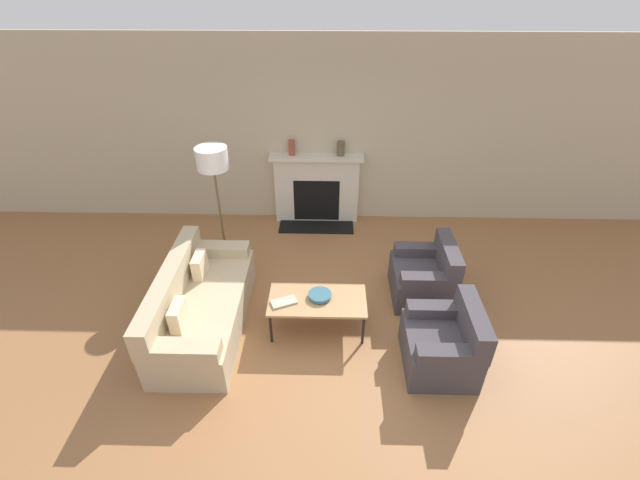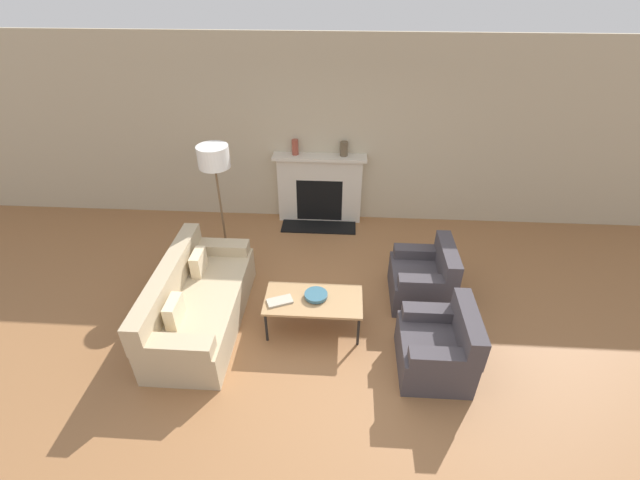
% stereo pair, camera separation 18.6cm
% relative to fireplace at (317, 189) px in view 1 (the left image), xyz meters
% --- Properties ---
extents(ground_plane, '(18.00, 18.00, 0.00)m').
position_rel_fireplace_xyz_m(ground_plane, '(0.14, -2.88, -0.56)').
color(ground_plane, '#99663D').
extents(wall_back, '(18.00, 0.06, 2.90)m').
position_rel_fireplace_xyz_m(wall_back, '(0.14, 0.14, 0.89)').
color(wall_back, '#BCAD8E').
rests_on(wall_back, ground_plane).
extents(fireplace, '(1.47, 0.59, 1.16)m').
position_rel_fireplace_xyz_m(fireplace, '(0.00, 0.00, 0.00)').
color(fireplace, beige).
rests_on(fireplace, ground_plane).
extents(couch, '(0.88, 1.95, 0.82)m').
position_rel_fireplace_xyz_m(couch, '(-1.30, -2.53, -0.26)').
color(couch, tan).
rests_on(couch, ground_plane).
extents(armchair_near, '(0.74, 0.82, 0.80)m').
position_rel_fireplace_xyz_m(armchair_near, '(1.46, -3.06, -0.26)').
color(armchair_near, '#423D42').
rests_on(armchair_near, ground_plane).
extents(armchair_far, '(0.74, 0.82, 0.80)m').
position_rel_fireplace_xyz_m(armchair_far, '(1.46, -1.91, -0.26)').
color(armchair_far, '#423D42').
rests_on(armchair_far, ground_plane).
extents(coffee_table, '(1.13, 0.57, 0.45)m').
position_rel_fireplace_xyz_m(coffee_table, '(0.09, -2.53, -0.15)').
color(coffee_table, tan).
rests_on(coffee_table, ground_plane).
extents(bowl, '(0.27, 0.27, 0.06)m').
position_rel_fireplace_xyz_m(bowl, '(0.11, -2.50, -0.08)').
color(bowl, '#38667A').
rests_on(bowl, coffee_table).
extents(book, '(0.33, 0.25, 0.02)m').
position_rel_fireplace_xyz_m(book, '(-0.30, -2.60, -0.10)').
color(book, '#B2A893').
rests_on(book, coffee_table).
extents(floor_lamp, '(0.41, 0.41, 1.74)m').
position_rel_fireplace_xyz_m(floor_lamp, '(-1.30, -1.16, 0.92)').
color(floor_lamp, brown).
rests_on(floor_lamp, ground_plane).
extents(mantel_vase_left, '(0.10, 0.10, 0.24)m').
position_rel_fireplace_xyz_m(mantel_vase_left, '(-0.38, 0.01, 0.71)').
color(mantel_vase_left, brown).
rests_on(mantel_vase_left, fireplace).
extents(mantel_vase_center_left, '(0.12, 0.12, 0.22)m').
position_rel_fireplace_xyz_m(mantel_vase_center_left, '(0.37, 0.01, 0.70)').
color(mantel_vase_center_left, brown).
rests_on(mantel_vase_center_left, fireplace).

